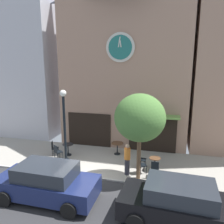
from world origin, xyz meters
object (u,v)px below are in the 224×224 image
Objects in this scene: cafe_table_center at (68,147)px; cafe_chair_left_end at (141,158)px; street_tree at (140,118)px; street_lamp at (65,128)px; parked_car_navy at (47,182)px; cafe_table_near_door at (155,162)px; cafe_chair_facing_street at (141,164)px; pedestrian_orange at (127,159)px; cafe_chair_mid_row at (155,168)px; cafe_chair_corner at (54,147)px; parked_car_black at (179,203)px; cafe_chair_under_awning at (57,151)px; cafe_table_center_right at (117,146)px.

cafe_chair_left_end is (4.62, -0.53, 0.03)m from cafe_table_center.
street_tree is at bearing -88.50° from cafe_chair_left_end.
street_lamp is 3.55m from parked_car_navy.
cafe_table_near_door is 0.86m from cafe_chair_facing_street.
cafe_table_center is 4.34m from pedestrian_orange.
street_lamp is 5.88× the size of cafe_table_center.
street_tree is 0.99× the size of parked_car_navy.
cafe_chair_mid_row reaches higher than cafe_table_near_door.
pedestrian_orange reaches higher than parked_car_navy.
street_lamp is at bearing 176.82° from cafe_chair_mid_row.
parked_car_black is (7.34, -4.40, 0.23)m from cafe_chair_corner.
street_tree is 6.30m from cafe_chair_corner.
cafe_chair_corner is 4.69m from parked_car_navy.
cafe_chair_under_awning and cafe_chair_left_end have the same top height.
cafe_chair_left_end is at bearing 96.53° from cafe_chair_facing_street.
cafe_table_center is 0.82m from cafe_chair_under_awning.
cafe_table_center_right is (-1.69, 2.72, -2.57)m from street_tree.
cafe_table_center is 0.81× the size of cafe_chair_left_end.
cafe_table_center is at bearing 144.55° from parked_car_black.
street_tree reaches higher than cafe_chair_corner.
cafe_chair_corner is at bearing 168.01° from cafe_chair_mid_row.
cafe_chair_left_end is (4.15, 0.76, -1.65)m from street_lamp.
cafe_chair_mid_row is (5.82, -0.82, 0.00)m from cafe_chair_under_awning.
cafe_table_center_right reaches higher than cafe_table_center.
cafe_chair_corner is 0.54× the size of pedestrian_orange.
pedestrian_orange is at bearing -119.65° from cafe_chair_left_end.
street_tree reaches higher than cafe_chair_mid_row.
cafe_chair_facing_street is 0.20× the size of parked_car_black.
cafe_chair_facing_street is at bearing -144.44° from cafe_table_near_door.
street_lamp is at bearing -138.69° from cafe_table_center_right.
cafe_table_center_right is 0.86× the size of cafe_chair_facing_street.
street_lamp is 5.25m from cafe_chair_mid_row.
cafe_table_near_door is 0.43× the size of pedestrian_orange.
cafe_chair_corner reaches higher than cafe_table_center_right.
street_lamp is 4.77× the size of cafe_chair_corner.
street_lamp reaches higher than parked_car_black.
cafe_chair_under_awning is at bearing -177.62° from cafe_chair_left_end.
parked_car_black is at bearing -29.53° from cafe_chair_under_awning.
street_tree is at bearing 36.88° from parked_car_navy.
street_tree is 5.65m from cafe_table_center.
cafe_table_center is at bearing 164.00° from cafe_chair_mid_row.
cafe_chair_facing_street is at bearing 84.85° from street_tree.
street_tree is 2.96m from cafe_table_near_door.
cafe_chair_mid_row is 3.24m from parked_car_black.
cafe_table_center_right is at bearing 16.90° from cafe_table_center.
cafe_table_center is 5.46m from cafe_table_near_door.
cafe_chair_corner is (-0.85, -0.22, 0.03)m from cafe_table_center.
street_tree is at bearing -23.48° from pedestrian_orange.
parked_car_black reaches higher than cafe_chair_corner.
street_tree is 5.98× the size of cafe_table_near_door.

